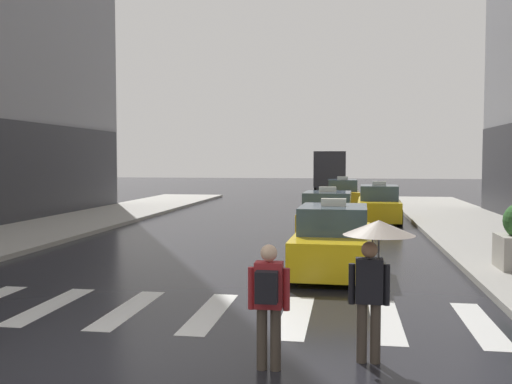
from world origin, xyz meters
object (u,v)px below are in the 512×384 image
taxi_third (379,205)px  taxi_fourth (342,195)px  taxi_lead (334,242)px  pedestrian_with_backpack (268,297)px  box_truck (331,172)px  pedestrian_with_umbrella (375,252)px  taxi_second (328,217)px

taxi_third → taxi_fourth: size_ratio=1.00×
taxi_lead → pedestrian_with_backpack: bearing=-95.6°
taxi_third → box_truck: 17.25m
box_truck → pedestrian_with_umbrella: bearing=-87.4°
taxi_fourth → box_truck: 9.68m
taxi_third → box_truck: box_truck is taller
taxi_third → box_truck: (-2.62, 17.01, 1.13)m
taxi_second → taxi_third: (2.08, 5.61, 0.00)m
taxi_fourth → pedestrian_with_backpack: 26.20m
box_truck → pedestrian_with_backpack: bearing=-89.7°
pedestrian_with_umbrella → box_truck: bearing=92.6°
taxi_fourth → pedestrian_with_umbrella: 25.70m
taxi_fourth → box_truck: box_truck is taller
taxi_third → pedestrian_with_umbrella: pedestrian_with_umbrella is taller
taxi_second → pedestrian_with_backpack: 13.15m
taxi_lead → taxi_second: 6.23m
pedestrian_with_backpack → box_truck: bearing=90.3°
box_truck → taxi_lead: bearing=-88.2°
taxi_second → taxi_fourth: bearing=88.2°
taxi_second → taxi_lead: bearing=-86.8°
taxi_second → pedestrian_with_umbrella: (1.05, -12.63, 0.79)m
taxi_lead → taxi_second: (-0.35, 6.22, 0.00)m
taxi_second → taxi_fourth: (0.41, 13.05, 0.00)m
taxi_second → pedestrian_with_umbrella: 12.70m
pedestrian_with_backpack → pedestrian_with_umbrella: bearing=20.4°
pedestrian_with_umbrella → pedestrian_with_backpack: bearing=-159.6°
taxi_second → pedestrian_with_backpack: bearing=-91.4°
taxi_third → taxi_fourth: same height
pedestrian_with_backpack → taxi_fourth: bearing=88.4°
taxi_fourth → box_truck: bearing=95.7°
taxi_lead → taxi_fourth: 19.28m
box_truck → taxi_third: bearing=-81.2°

